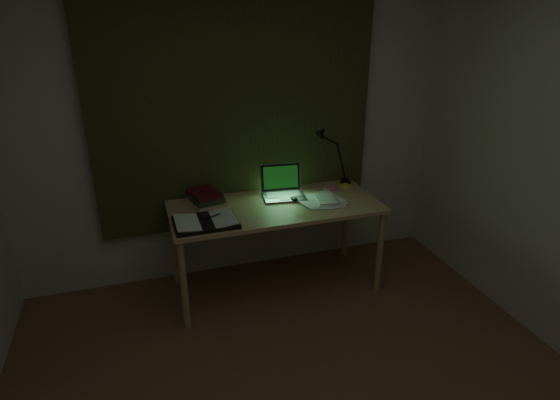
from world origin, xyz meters
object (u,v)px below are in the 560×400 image
at_px(loose_papers, 319,200).
at_px(desk_lamp, 347,155).
at_px(open_textbook, 206,221).
at_px(desk, 275,247).
at_px(book_stack, 205,197).
at_px(laptop, 284,183).

bearing_deg(loose_papers, desk_lamp, 40.00).
relative_size(open_textbook, desk_lamp, 0.89).
bearing_deg(desk_lamp, desk, -149.80).
xyz_separation_m(desk, book_stack, (-0.50, 0.20, 0.42)).
distance_m(book_stack, loose_papers, 0.88).
height_order(book_stack, loose_papers, book_stack).
bearing_deg(laptop, book_stack, 179.11).
distance_m(laptop, loose_papers, 0.31).
relative_size(laptop, book_stack, 1.42).
height_order(laptop, open_textbook, laptop).
distance_m(desk, book_stack, 0.68).
relative_size(desk, loose_papers, 4.82).
bearing_deg(desk_lamp, loose_papers, -131.05).
height_order(book_stack, desk_lamp, desk_lamp).
bearing_deg(desk, book_stack, 158.28).
bearing_deg(desk, loose_papers, -4.51).
bearing_deg(desk_lamp, book_stack, -167.30).
xyz_separation_m(loose_papers, desk_lamp, (0.37, 0.31, 0.24)).
relative_size(desk, laptop, 4.32).
bearing_deg(book_stack, desk_lamp, 3.75).
xyz_separation_m(desk, open_textbook, (-0.56, -0.16, 0.38)).
xyz_separation_m(book_stack, desk_lamp, (1.22, 0.08, 0.19)).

